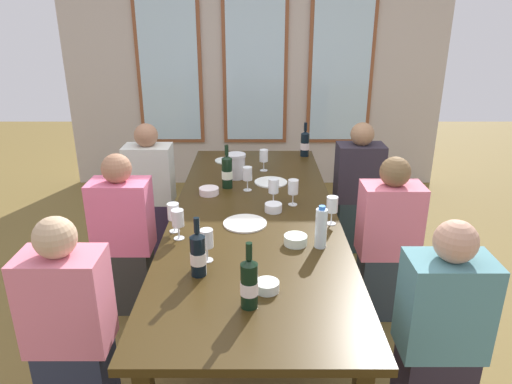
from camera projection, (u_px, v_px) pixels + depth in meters
The scene contains 30 objects.
ground_plane at pixel (256, 310), 3.26m from camera, with size 12.00×12.00×0.00m, color brown.
back_wall_with_windows at pixel (257, 59), 5.19m from camera, with size 4.24×0.10×2.90m.
dining_table at pixel (256, 220), 3.02m from camera, with size 1.04×2.83×0.74m.
white_plate_0 at pixel (272, 182), 3.50m from camera, with size 0.25×0.25×0.01m, color white.
white_plate_1 at pixel (229, 161), 4.02m from camera, with size 0.21×0.21×0.01m, color white.
white_plate_2 at pixel (246, 223), 2.82m from camera, with size 0.26×0.26×0.01m, color white.
metal_pitcher at pixel (237, 166), 3.58m from camera, with size 0.16×0.16×0.19m.
wine_bottle_0 at pixel (229, 172), 3.37m from camera, with size 0.08×0.08×0.32m.
wine_bottle_1 at pixel (307, 144), 4.12m from camera, with size 0.08×0.08×0.30m.
wine_bottle_2 at pixel (200, 254), 2.24m from camera, with size 0.08×0.08×0.30m.
wine_bottle_3 at pixel (251, 283), 1.99m from camera, with size 0.08×0.08×0.31m.
tasting_bowl_0 at pixel (269, 286), 2.14m from camera, with size 0.11×0.11×0.05m, color white.
tasting_bowl_1 at pixel (275, 208), 2.99m from camera, with size 0.11×0.11×0.05m, color white.
tasting_bowl_2 at pixel (211, 191), 3.28m from camera, with size 0.14×0.14×0.05m, color white.
tasting_bowl_3 at pixel (297, 240), 2.57m from camera, with size 0.13×0.13×0.05m, color white.
water_bottle at pixel (323, 228), 2.51m from camera, with size 0.06×0.06×0.24m.
wine_glass_0 at pixel (275, 187), 3.08m from camera, with size 0.07×0.07×0.17m.
wine_glass_1 at pixel (179, 219), 2.60m from camera, with size 0.07×0.07×0.17m.
wine_glass_2 at pixel (265, 156), 3.73m from camera, with size 0.07×0.07×0.17m.
wine_glass_3 at pixel (208, 240), 2.37m from camera, with size 0.07×0.07×0.17m.
wine_glass_4 at pixel (249, 175), 3.32m from camera, with size 0.07×0.07×0.17m.
wine_glass_5 at pixel (295, 188), 3.06m from camera, with size 0.07×0.07×0.17m.
wine_glass_6 at pixel (175, 213), 2.69m from camera, with size 0.07×0.07×0.17m.
wine_glass_7 at pixel (334, 205), 2.78m from camera, with size 0.07×0.07×0.17m.
seated_person_0 at pixel (72, 330), 2.22m from camera, with size 0.38×0.24×1.11m.
seated_person_1 at pixel (441, 336), 2.18m from camera, with size 0.38×0.24×1.11m.
seated_person_2 at pixel (153, 193), 3.91m from camera, with size 0.38×0.24×1.11m.
seated_person_3 at pixel (359, 191), 3.94m from camera, with size 0.38×0.24×1.11m.
seated_person_4 at pixel (126, 238), 3.12m from camera, with size 0.38×0.24×1.11m.
seated_person_5 at pixel (389, 243), 3.05m from camera, with size 0.38×0.24×1.11m.
Camera 1 is at (0.01, -2.75, 1.93)m, focal length 32.98 mm.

